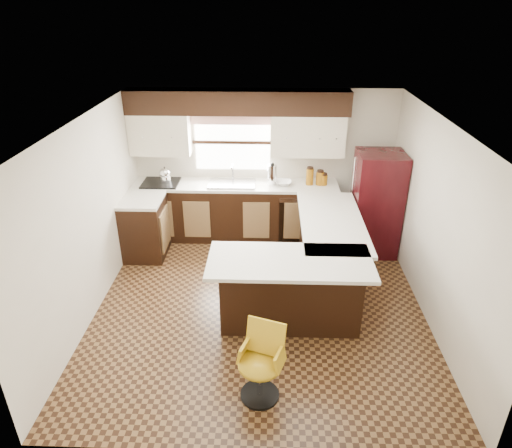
{
  "coord_description": "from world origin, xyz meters",
  "views": [
    {
      "loc": [
        0.12,
        -4.92,
        3.63
      ],
      "look_at": [
        -0.07,
        0.45,
        0.95
      ],
      "focal_mm": 32.0,
      "sensor_mm": 36.0,
      "label": 1
    }
  ],
  "objects_px": {
    "peninsula_return": "(290,291)",
    "bar_chair": "(260,365)",
    "peninsula_long": "(326,252)",
    "refrigerator": "(376,204)"
  },
  "relations": [
    {
      "from": "bar_chair",
      "to": "peninsula_return",
      "type": "bearing_deg",
      "value": 93.34
    },
    {
      "from": "peninsula_long",
      "to": "bar_chair",
      "type": "distance_m",
      "value": 2.34
    },
    {
      "from": "peninsula_long",
      "to": "bar_chair",
      "type": "xyz_separation_m",
      "value": [
        -0.86,
        -2.17,
        -0.04
      ]
    },
    {
      "from": "bar_chair",
      "to": "peninsula_long",
      "type": "bearing_deg",
      "value": 87.35
    },
    {
      "from": "peninsula_long",
      "to": "peninsula_return",
      "type": "distance_m",
      "value": 1.11
    },
    {
      "from": "peninsula_long",
      "to": "bar_chair",
      "type": "height_order",
      "value": "peninsula_long"
    },
    {
      "from": "peninsula_long",
      "to": "refrigerator",
      "type": "height_order",
      "value": "refrigerator"
    },
    {
      "from": "peninsula_return",
      "to": "bar_chair",
      "type": "height_order",
      "value": "peninsula_return"
    },
    {
      "from": "peninsula_long",
      "to": "refrigerator",
      "type": "bearing_deg",
      "value": 46.26
    },
    {
      "from": "peninsula_return",
      "to": "bar_chair",
      "type": "distance_m",
      "value": 1.25
    }
  ]
}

